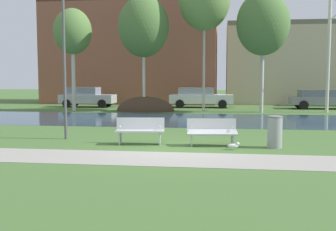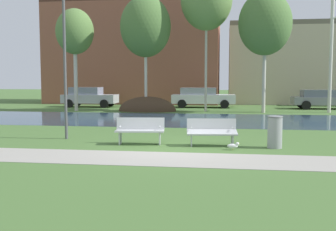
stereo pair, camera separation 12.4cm
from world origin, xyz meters
name	(u,v)px [view 1 (the left image)]	position (x,y,z in m)	size (l,w,h in m)	color
ground_plane	(195,118)	(0.00, 10.00, 0.00)	(120.00, 120.00, 0.00)	#476B33
paved_path_strip	(166,159)	(0.00, -1.71, 0.01)	(60.00, 1.99, 0.01)	#9E998E
river_band	(194,120)	(0.00, 9.10, 0.00)	(80.00, 7.55, 0.01)	#284256
soil_mound	(145,111)	(-3.63, 14.44, 0.00)	(3.90, 2.44, 1.98)	#423021
bench_left	(140,130)	(-1.19, 0.66, 0.47)	(1.65, 0.73, 0.87)	#B2B5B7
bench_right	(212,131)	(1.17, 0.66, 0.47)	(1.65, 0.73, 0.87)	#B2B5B7
trash_bin	(275,131)	(3.13, 0.52, 0.52)	(0.48, 0.48, 1.01)	gray
seagull	(234,146)	(1.85, -0.04, 0.13)	(0.39, 0.15, 0.24)	white
streetlamp	(64,39)	(-4.08, 1.47, 3.56)	(0.32, 0.32, 5.33)	#4C4C51
birch_far_left	(73,32)	(-8.53, 14.18, 5.31)	(2.55, 2.55, 6.88)	beige
birch_left	(144,27)	(-3.70, 14.30, 5.59)	(3.34, 3.34, 7.61)	beige
birch_center	(263,24)	(4.00, 14.20, 5.63)	(3.34, 3.34, 7.65)	#BCB7A8
birch_center_right	(329,47)	(8.24, 14.90, 4.20)	(1.52, 2.41, 8.26)	beige
parked_van_nearest_silver	(87,97)	(-8.86, 17.79, 0.80)	(4.16, 2.11, 1.53)	#B2B5BC
parked_sedan_second_white	(200,97)	(-0.18, 18.51, 0.80)	(4.80, 2.10, 1.51)	silver
parked_hatch_third_grey	(322,99)	(8.65, 18.19, 0.74)	(4.77, 2.05, 1.39)	slate
building_brick_low	(134,53)	(-6.69, 24.97, 4.56)	(15.27, 7.75, 9.13)	brown
building_beige_block	(288,64)	(7.36, 25.52, 3.51)	(10.98, 6.32, 7.02)	#BCAD8E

